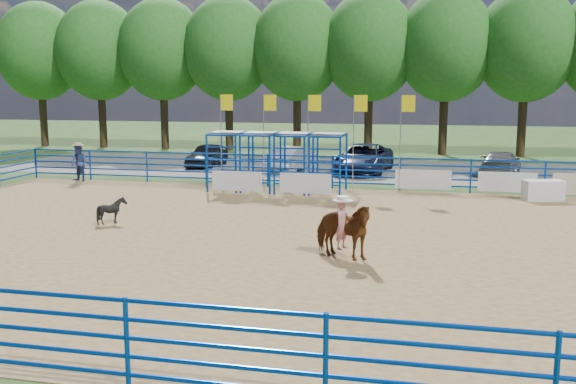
# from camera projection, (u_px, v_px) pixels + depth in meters

# --- Properties ---
(ground) EXTENTS (120.00, 120.00, 0.00)m
(ground) POSITION_uv_depth(u_px,v_px,m) (281.00, 240.00, 19.30)
(ground) COLOR #395923
(ground) RESTS_ON ground
(arena_dirt) EXTENTS (30.00, 20.00, 0.02)m
(arena_dirt) POSITION_uv_depth(u_px,v_px,m) (281.00, 240.00, 19.30)
(arena_dirt) COLOR #9C7D4E
(arena_dirt) RESTS_ON ground
(gravel_strip) EXTENTS (40.00, 10.00, 0.01)m
(gravel_strip) POSITION_uv_depth(u_px,v_px,m) (352.00, 169.00, 35.66)
(gravel_strip) COLOR slate
(gravel_strip) RESTS_ON ground
(announcer_table) EXTENTS (1.67, 1.11, 0.82)m
(announcer_table) POSITION_uv_depth(u_px,v_px,m) (543.00, 190.00, 25.80)
(announcer_table) COLOR white
(announcer_table) RESTS_ON arena_dirt
(horse_and_rider) EXTENTS (2.02, 1.51, 2.36)m
(horse_and_rider) POSITION_uv_depth(u_px,v_px,m) (342.00, 227.00, 17.01)
(horse_and_rider) COLOR brown
(horse_and_rider) RESTS_ON arena_dirt
(calf) EXTENTS (0.82, 0.73, 0.90)m
(calf) POSITION_uv_depth(u_px,v_px,m) (112.00, 211.00, 21.38)
(calf) COLOR black
(calf) RESTS_ON arena_dirt
(spectator_cowboy) EXTENTS (1.03, 0.91, 1.85)m
(spectator_cowboy) POSITION_uv_depth(u_px,v_px,m) (79.00, 162.00, 30.90)
(spectator_cowboy) COLOR navy
(spectator_cowboy) RESTS_ON arena_dirt
(car_a) EXTENTS (1.62, 3.89, 1.32)m
(car_a) POSITION_uv_depth(u_px,v_px,m) (207.00, 155.00, 36.84)
(car_a) COLOR black
(car_a) RESTS_ON gravel_strip
(car_b) EXTENTS (2.18, 4.33, 1.36)m
(car_b) POSITION_uv_depth(u_px,v_px,m) (292.00, 158.00, 34.86)
(car_b) COLOR gray
(car_b) RESTS_ON gravel_strip
(car_c) EXTENTS (3.03, 5.67, 1.52)m
(car_c) POSITION_uv_depth(u_px,v_px,m) (363.00, 158.00, 34.22)
(car_c) COLOR #151B36
(car_c) RESTS_ON gravel_strip
(car_d) EXTENTS (2.56, 4.70, 1.29)m
(car_d) POSITION_uv_depth(u_px,v_px,m) (501.00, 164.00, 32.68)
(car_d) COLOR #545456
(car_d) RESTS_ON gravel_strip
(perimeter_fence) EXTENTS (30.10, 20.10, 1.50)m
(perimeter_fence) POSITION_uv_depth(u_px,v_px,m) (281.00, 215.00, 19.18)
(perimeter_fence) COLOR #083CB2
(perimeter_fence) RESTS_ON ground
(chute_assembly) EXTENTS (19.32, 2.41, 4.20)m
(chute_assembly) POSITION_uv_depth(u_px,v_px,m) (285.00, 163.00, 28.01)
(chute_assembly) COLOR #083CB2
(chute_assembly) RESTS_ON ground
(treeline) EXTENTS (56.40, 6.40, 11.24)m
(treeline) POSITION_uv_depth(u_px,v_px,m) (370.00, 42.00, 43.09)
(treeline) COLOR #3F2B19
(treeline) RESTS_ON ground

